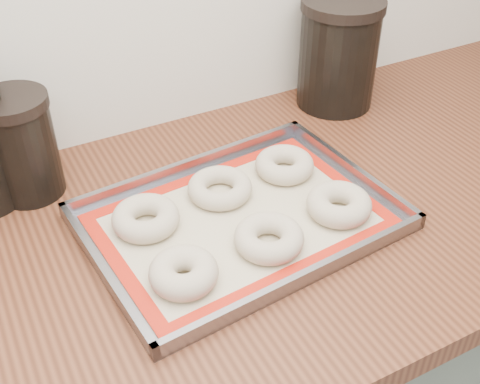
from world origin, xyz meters
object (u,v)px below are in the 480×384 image
bagel_back_right (284,165)px  canister_right (338,53)px  bagel_front_right (339,204)px  bagel_front_left (184,272)px  bagel_front_mid (269,238)px  baking_tray (240,219)px  canister_mid (21,146)px  bagel_back_left (146,218)px  bagel_back_mid (220,188)px

bagel_back_right → canister_right: canister_right is taller
bagel_front_right → bagel_back_right: size_ratio=1.02×
bagel_front_left → bagel_front_mid: bearing=3.4°
baking_tray → bagel_front_right: 0.16m
baking_tray → canister_mid: canister_mid is taller
canister_mid → canister_right: bearing=1.4°
baking_tray → bagel_front_right: bearing=-21.5°
bagel_back_left → bagel_back_right: bearing=5.1°
canister_mid → bagel_back_mid: bearing=-31.4°
baking_tray → bagel_front_left: (-0.13, -0.08, 0.02)m
bagel_front_left → canister_mid: size_ratio=0.55×
bagel_front_left → bagel_front_mid: size_ratio=0.93×
bagel_back_left → bagel_front_right: bearing=-21.6°
bagel_front_right → bagel_back_mid: size_ratio=0.97×
canister_right → bagel_back_right: bearing=-142.3°
canister_mid → canister_right: canister_right is taller
baking_tray → canister_mid: 0.36m
baking_tray → bagel_back_mid: (0.00, 0.07, 0.01)m
bagel_front_right → bagel_back_right: bearing=97.8°
bagel_front_mid → canister_mid: bearing=131.9°
baking_tray → bagel_back_right: 0.15m
bagel_back_mid → bagel_back_left: bearing=-172.5°
bagel_back_right → canister_mid: canister_mid is taller
baking_tray → canister_mid: (-0.27, 0.23, 0.08)m
bagel_back_right → canister_mid: (-0.39, 0.16, 0.07)m
bagel_front_mid → bagel_back_right: bearing=51.9°
bagel_front_left → bagel_back_right: size_ratio=0.96×
bagel_front_left → bagel_back_mid: bagel_front_left is taller
bagel_back_right → canister_mid: size_ratio=0.57×
bagel_back_left → bagel_back_mid: size_ratio=0.98×
bagel_front_left → bagel_back_left: (-0.00, 0.13, -0.00)m
baking_tray → bagel_front_mid: bagel_front_mid is taller
bagel_front_mid → bagel_back_mid: size_ratio=0.98×
bagel_back_mid → canister_right: bearing=27.0°
canister_right → baking_tray: bearing=-144.5°
bagel_front_right → bagel_back_mid: bearing=138.3°
bagel_back_mid → canister_mid: bearing=148.6°
baking_tray → canister_right: size_ratio=2.27×
bagel_back_right → bagel_front_mid: bearing=-128.1°
canister_mid → canister_right: (0.62, 0.01, 0.02)m
bagel_front_right → canister_right: size_ratio=0.48×
bagel_back_left → canister_right: size_ratio=0.48×
baking_tray → bagel_front_left: bearing=-148.0°
bagel_back_mid → canister_right: canister_right is taller
bagel_back_mid → canister_mid: size_ratio=0.60×
canister_right → bagel_front_mid: bearing=-136.6°
baking_tray → bagel_back_left: 0.14m
baking_tray → canister_right: canister_right is taller
bagel_front_right → bagel_back_left: 0.30m
bagel_back_left → bagel_back_right: bagel_back_left is taller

